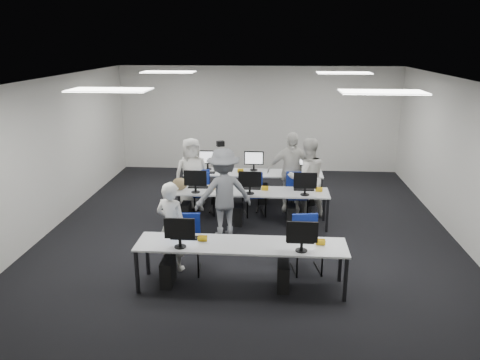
# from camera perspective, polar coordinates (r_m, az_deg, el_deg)

# --- Properties ---
(room) EXTENTS (9.00, 9.02, 3.00)m
(room) POSITION_cam_1_polar(r_m,az_deg,el_deg) (9.18, 1.22, 2.86)
(room) COLOR black
(room) RESTS_ON ground
(ceiling_panels) EXTENTS (5.20, 4.60, 0.02)m
(ceiling_panels) POSITION_cam_1_polar(r_m,az_deg,el_deg) (8.94, 1.28, 12.14)
(ceiling_panels) COLOR white
(ceiling_panels) RESTS_ON room
(desk_front) EXTENTS (3.20, 0.70, 0.73)m
(desk_front) POSITION_cam_1_polar(r_m,az_deg,el_deg) (7.18, 0.14, -8.15)
(desk_front) COLOR #BBBCBF
(desk_front) RESTS_ON ground
(desk_mid) EXTENTS (3.20, 0.70, 0.73)m
(desk_mid) POSITION_cam_1_polar(r_m,az_deg,el_deg) (9.60, 1.25, -1.61)
(desk_mid) COLOR #BBBCBF
(desk_mid) RESTS_ON ground
(desk_back) EXTENTS (3.20, 0.70, 0.73)m
(desk_back) POSITION_cam_1_polar(r_m,az_deg,el_deg) (10.93, 1.65, 0.70)
(desk_back) COLOR #BBBCBF
(desk_back) RESTS_ON ground
(equipment_front) EXTENTS (2.51, 0.41, 1.19)m
(equipment_front) POSITION_cam_1_polar(r_m,az_deg,el_deg) (7.32, -1.39, -10.45)
(equipment_front) COLOR navy
(equipment_front) RESTS_ON desk_front
(equipment_mid) EXTENTS (2.91, 0.41, 1.19)m
(equipment_mid) POSITION_cam_1_polar(r_m,az_deg,el_deg) (9.70, 0.10, -3.42)
(equipment_mid) COLOR white
(equipment_mid) RESTS_ON desk_mid
(equipment_back) EXTENTS (2.91, 0.41, 1.19)m
(equipment_back) POSITION_cam_1_polar(r_m,az_deg,el_deg) (11.04, 2.63, -0.90)
(equipment_back) COLOR white
(equipment_back) RESTS_ON desk_back
(chair_0) EXTENTS (0.50, 0.54, 0.95)m
(chair_0) POSITION_cam_1_polar(r_m,az_deg,el_deg) (7.88, -6.52, -8.97)
(chair_0) COLOR navy
(chair_0) RESTS_ON ground
(chair_1) EXTENTS (0.53, 0.57, 0.93)m
(chair_1) POSITION_cam_1_polar(r_m,az_deg,el_deg) (7.93, 8.09, -8.92)
(chair_1) COLOR navy
(chair_1) RESTS_ON ground
(chair_2) EXTENTS (0.61, 0.63, 0.95)m
(chair_2) POSITION_cam_1_polar(r_m,az_deg,el_deg) (10.33, -4.64, -2.54)
(chair_2) COLOR navy
(chair_2) RESTS_ON ground
(chair_3) EXTENTS (0.54, 0.56, 0.90)m
(chair_3) POSITION_cam_1_polar(r_m,az_deg,el_deg) (10.29, 1.78, -2.68)
(chair_3) COLOR navy
(chair_3) RESTS_ON ground
(chair_4) EXTENTS (0.49, 0.53, 0.97)m
(chair_4) POSITION_cam_1_polar(r_m,az_deg,el_deg) (10.17, 6.90, -2.90)
(chair_4) COLOR navy
(chair_4) RESTS_ON ground
(chair_5) EXTENTS (0.46, 0.50, 0.93)m
(chair_5) POSITION_cam_1_polar(r_m,az_deg,el_deg) (10.60, -4.72, -2.08)
(chair_5) COLOR navy
(chair_5) RESTS_ON ground
(chair_6) EXTENTS (0.46, 0.50, 0.87)m
(chair_6) POSITION_cam_1_polar(r_m,az_deg,el_deg) (10.56, 1.15, -2.20)
(chair_6) COLOR navy
(chair_6) RESTS_ON ground
(chair_7) EXTENTS (0.51, 0.55, 0.93)m
(chair_7) POSITION_cam_1_polar(r_m,az_deg,el_deg) (10.51, 7.64, -2.34)
(chair_7) COLOR navy
(chair_7) RESTS_ON ground
(handbag) EXTENTS (0.32, 0.21, 0.26)m
(handbag) POSITION_cam_1_polar(r_m,az_deg,el_deg) (9.69, -7.34, -0.46)
(handbag) COLOR #886546
(handbag) RESTS_ON desk_mid
(student_0) EXTENTS (0.65, 0.54, 1.52)m
(student_0) POSITION_cam_1_polar(r_m,az_deg,el_deg) (7.81, -8.32, -5.59)
(student_0) COLOR silver
(student_0) RESTS_ON ground
(student_1) EXTENTS (0.97, 0.84, 1.73)m
(student_1) POSITION_cam_1_polar(r_m,az_deg,el_deg) (10.12, 8.18, 0.29)
(student_1) COLOR silver
(student_1) RESTS_ON ground
(student_2) EXTENTS (0.94, 0.79, 1.64)m
(student_2) POSITION_cam_1_polar(r_m,az_deg,el_deg) (10.49, -5.88, 0.69)
(student_2) COLOR silver
(student_2) RESTS_ON ground
(student_3) EXTENTS (1.05, 0.44, 1.79)m
(student_3) POSITION_cam_1_polar(r_m,az_deg,el_deg) (10.41, 6.22, 1.00)
(student_3) COLOR silver
(student_3) RESTS_ON ground
(photographer) EXTENTS (1.29, 1.03, 1.74)m
(photographer) POSITION_cam_1_polar(r_m,az_deg,el_deg) (9.01, -2.02, -1.58)
(photographer) COLOR gray
(photographer) RESTS_ON ground
(dslr_camera) EXTENTS (0.20, 0.22, 0.10)m
(dslr_camera) POSITION_cam_1_polar(r_m,az_deg,el_deg) (8.93, -2.40, 4.45)
(dslr_camera) COLOR black
(dslr_camera) RESTS_ON photographer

